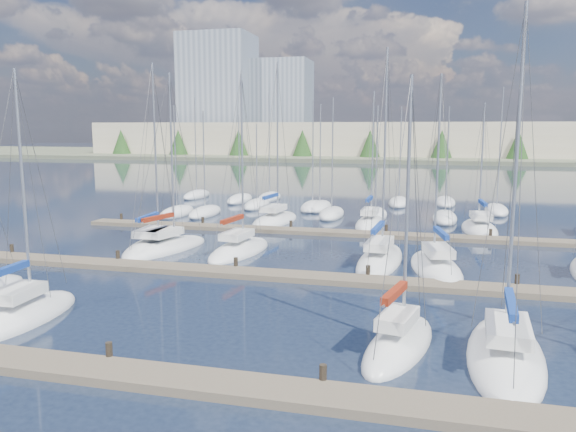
% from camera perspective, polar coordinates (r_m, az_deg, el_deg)
% --- Properties ---
extents(ground, '(400.00, 400.00, 0.00)m').
position_cam_1_polar(ground, '(75.34, 8.58, 2.31)').
color(ground, '#1E283D').
rests_on(ground, ground).
extents(dock_near, '(44.00, 1.93, 1.10)m').
position_cam_1_polar(dock_near, '(19.91, -8.81, -16.40)').
color(dock_near, '#6B5E4C').
rests_on(dock_near, ground).
extents(dock_mid, '(44.00, 1.93, 1.10)m').
position_cam_1_polar(dock_mid, '(32.48, 0.87, -6.18)').
color(dock_mid, '#6B5E4C').
rests_on(dock_mid, ground).
extents(dock_far, '(44.00, 1.93, 1.10)m').
position_cam_1_polar(dock_far, '(45.88, 4.89, -1.71)').
color(dock_far, '#6B5E4C').
rests_on(dock_far, ground).
extents(sailboat_h, '(3.64, 8.44, 13.83)m').
position_cam_1_polar(sailboat_h, '(41.33, -13.37, -3.08)').
color(sailboat_h, white).
rests_on(sailboat_h, ground).
extents(sailboat_k, '(3.27, 9.69, 14.33)m').
position_cam_1_polar(sailboat_k, '(36.81, 9.33, -4.42)').
color(sailboat_k, white).
rests_on(sailboat_k, ground).
extents(sailboat_j, '(3.63, 8.00, 13.08)m').
position_cam_1_polar(sailboat_j, '(39.27, -4.97, -3.49)').
color(sailboat_j, white).
rests_on(sailboat_j, ground).
extents(sailboat_q, '(3.32, 7.97, 11.43)m').
position_cam_1_polar(sailboat_q, '(50.00, 18.87, -1.25)').
color(sailboat_q, white).
rests_on(sailboat_q, ground).
extents(sailboat_c, '(2.91, 7.12, 11.95)m').
position_cam_1_polar(sailboat_c, '(28.61, -25.25, -9.11)').
color(sailboat_c, white).
rests_on(sailboat_c, ground).
extents(sailboat_i, '(4.03, 8.25, 13.11)m').
position_cam_1_polar(sailboat_i, '(40.76, -12.02, -3.18)').
color(sailboat_i, white).
rests_on(sailboat_i, ground).
extents(sailboat_e, '(3.43, 8.91, 13.81)m').
position_cam_1_polar(sailboat_e, '(23.23, 21.22, -13.03)').
color(sailboat_e, white).
rests_on(sailboat_e, ground).
extents(sailboat_o, '(3.90, 8.44, 15.16)m').
position_cam_1_polar(sailboat_o, '(51.74, -1.33, -0.42)').
color(sailboat_o, white).
rests_on(sailboat_o, ground).
extents(sailboat_l, '(4.26, 8.62, 12.55)m').
position_cam_1_polar(sailboat_l, '(35.57, 14.79, -5.09)').
color(sailboat_l, white).
rests_on(sailboat_l, ground).
extents(sailboat_d, '(3.54, 7.03, 11.36)m').
position_cam_1_polar(sailboat_d, '(23.11, 11.20, -12.67)').
color(sailboat_d, white).
rests_on(sailboat_d, ground).
extents(sailboat_p, '(2.63, 7.32, 12.49)m').
position_cam_1_polar(sailboat_p, '(50.34, 8.34, -0.77)').
color(sailboat_p, white).
rests_on(sailboat_p, ground).
extents(distant_boats, '(36.93, 20.75, 13.30)m').
position_cam_1_polar(distant_boats, '(59.97, 2.92, 0.98)').
color(distant_boats, '#9EA0A5').
rests_on(distant_boats, ground).
extents(shoreline, '(400.00, 60.00, 38.00)m').
position_cam_1_polar(shoreline, '(165.54, 7.11, 8.52)').
color(shoreline, '#666B51').
rests_on(shoreline, ground).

